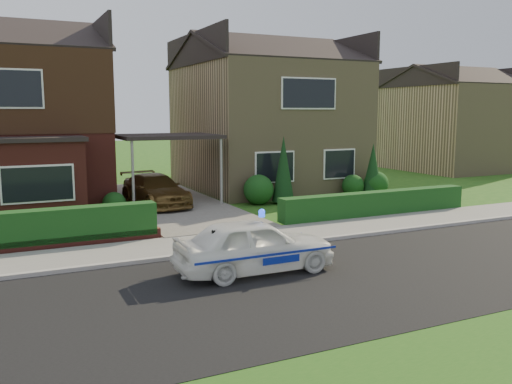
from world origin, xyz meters
TOP-DOWN VIEW (x-y plane):
  - ground at (0.00, 0.00)m, footprint 120.00×120.00m
  - road at (0.00, 0.00)m, footprint 60.00×6.00m
  - kerb at (0.00, 3.05)m, footprint 60.00×0.16m
  - sidewalk at (0.00, 4.10)m, footprint 60.00×2.00m
  - driveway at (0.00, 11.00)m, footprint 3.80×12.00m
  - house_left at (-5.78, 13.90)m, footprint 7.50×9.53m
  - house_right at (5.80, 13.99)m, footprint 7.50×8.06m
  - carport_link at (0.00, 10.95)m, footprint 3.80×3.00m
  - dwarf_wall at (-5.80, 5.30)m, footprint 7.70×0.25m
  - hedge_left at (-5.80, 5.45)m, footprint 7.50×0.55m
  - hedge_right at (5.80, 5.35)m, footprint 7.50×0.55m
  - shrub_left_mid at (-4.00, 9.30)m, footprint 1.32×1.32m
  - shrub_left_near at (-2.40, 9.60)m, footprint 0.84×0.84m
  - shrub_right_near at (3.20, 9.40)m, footprint 1.20×1.20m
  - shrub_right_mid at (7.80, 9.50)m, footprint 0.96×0.96m
  - shrub_right_far at (8.80, 9.20)m, footprint 1.08×1.08m
  - conifer_a at (4.20, 9.20)m, footprint 0.90×0.90m
  - conifer_b at (8.60, 9.20)m, footprint 0.90×0.90m
  - neighbour_right at (20.00, 16.00)m, footprint 6.50×7.00m
  - police_car at (-0.87, 1.20)m, footprint 3.40×3.71m
  - driveway_car at (-0.69, 10.40)m, footprint 2.11×4.20m

SIDE VIEW (x-z plane):
  - ground at x=0.00m, z-range 0.00..0.00m
  - road at x=0.00m, z-range -0.01..0.01m
  - hedge_left at x=-5.80m, z-range -0.45..0.45m
  - hedge_right at x=5.80m, z-range -0.40..0.40m
  - sidewalk at x=0.00m, z-range 0.00..0.10m
  - kerb at x=0.00m, z-range 0.00..0.12m
  - driveway at x=0.00m, z-range 0.00..0.12m
  - dwarf_wall at x=-5.80m, z-range 0.00..0.36m
  - shrub_left_near at x=-2.40m, z-range 0.00..0.84m
  - shrub_right_mid at x=7.80m, z-range 0.00..0.96m
  - shrub_right_far at x=8.80m, z-range 0.00..1.08m
  - shrub_right_near at x=3.20m, z-range 0.00..1.20m
  - police_car at x=-0.87m, z-range -0.08..1.34m
  - shrub_left_mid at x=-4.00m, z-range 0.00..1.32m
  - driveway_car at x=-0.69m, z-range 0.12..1.29m
  - conifer_b at x=8.60m, z-range 0.00..2.20m
  - conifer_a at x=4.20m, z-range 0.00..2.60m
  - neighbour_right at x=20.00m, z-range 0.00..5.20m
  - carport_link at x=0.00m, z-range 1.27..4.04m
  - house_right at x=5.80m, z-range 0.04..7.29m
  - house_left at x=-5.78m, z-range 0.19..7.44m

